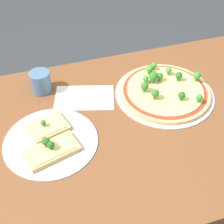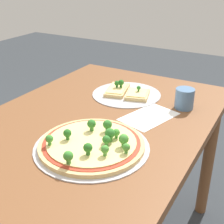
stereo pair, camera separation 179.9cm
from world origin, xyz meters
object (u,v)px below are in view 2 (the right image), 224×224
(dining_table, at_px, (93,142))
(drinking_cup, at_px, (184,99))
(pizza_tray_slice, at_px, (126,92))
(pizza_tray_whole, at_px, (92,144))

(dining_table, bearing_deg, drinking_cup, 136.80)
(dining_table, height_order, pizza_tray_slice, pizza_tray_slice)
(pizza_tray_whole, height_order, pizza_tray_slice, pizza_tray_whole)
(pizza_tray_slice, bearing_deg, dining_table, 1.34)
(pizza_tray_whole, distance_m, drinking_cup, 0.48)
(pizza_tray_whole, bearing_deg, drinking_cup, 160.02)
(pizza_tray_whole, bearing_deg, dining_table, -146.73)
(dining_table, height_order, pizza_tray_whole, pizza_tray_whole)
(dining_table, distance_m, pizza_tray_whole, 0.22)
(pizza_tray_slice, relative_size, drinking_cup, 3.69)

